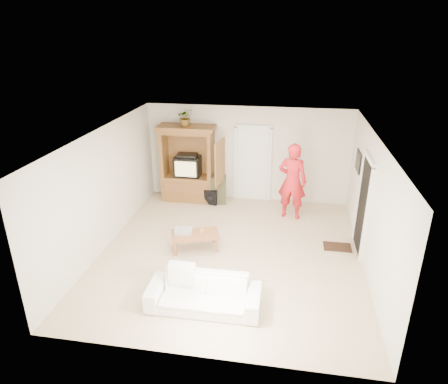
% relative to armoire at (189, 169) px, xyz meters
% --- Properties ---
extents(floor, '(6.00, 6.00, 0.00)m').
position_rel_armoire_xyz_m(floor, '(1.58, -2.66, -0.91)').
color(floor, tan).
rests_on(floor, ground).
extents(ceiling, '(6.00, 6.00, 0.00)m').
position_rel_armoire_xyz_m(ceiling, '(1.58, -2.66, 1.69)').
color(ceiling, white).
rests_on(ceiling, floor).
extents(wall_back, '(5.50, 0.00, 5.50)m').
position_rel_armoire_xyz_m(wall_back, '(1.58, 0.34, 0.39)').
color(wall_back, silver).
rests_on(wall_back, floor).
extents(wall_front, '(5.50, 0.00, 5.50)m').
position_rel_armoire_xyz_m(wall_front, '(1.58, -5.66, 0.39)').
color(wall_front, silver).
rests_on(wall_front, floor).
extents(wall_left, '(0.00, 6.00, 6.00)m').
position_rel_armoire_xyz_m(wall_left, '(-1.17, -2.66, 0.39)').
color(wall_left, silver).
rests_on(wall_left, floor).
extents(wall_right, '(0.00, 6.00, 6.00)m').
position_rel_armoire_xyz_m(wall_right, '(4.33, -2.66, 0.39)').
color(wall_right, silver).
rests_on(wall_right, floor).
extents(armoire, '(1.82, 1.14, 2.10)m').
position_rel_armoire_xyz_m(armoire, '(0.00, 0.00, 0.00)').
color(armoire, brown).
rests_on(armoire, floor).
extents(door_back, '(0.85, 0.05, 2.04)m').
position_rel_armoire_xyz_m(door_back, '(1.73, 0.31, 0.11)').
color(door_back, white).
rests_on(door_back, floor).
extents(doorway_right, '(0.05, 0.90, 2.04)m').
position_rel_armoire_xyz_m(doorway_right, '(4.30, -2.06, 0.11)').
color(doorway_right, black).
rests_on(doorway_right, floor).
extents(framed_picture, '(0.03, 0.60, 0.48)m').
position_rel_armoire_xyz_m(framed_picture, '(4.31, -0.76, 0.69)').
color(framed_picture, black).
rests_on(framed_picture, wall_right).
extents(doormat, '(0.60, 0.40, 0.02)m').
position_rel_armoire_xyz_m(doormat, '(3.88, -2.06, -0.90)').
color(doormat, '#382316').
rests_on(doormat, floor).
extents(plant, '(0.51, 0.48, 0.46)m').
position_rel_armoire_xyz_m(plant, '(-0.02, -0.03, 1.42)').
color(plant, '#4C7238').
rests_on(plant, armoire).
extents(man, '(0.79, 0.60, 1.95)m').
position_rel_armoire_xyz_m(man, '(2.81, -0.69, 0.07)').
color(man, red).
rests_on(man, floor).
extents(sofa, '(1.95, 0.78, 0.57)m').
position_rel_armoire_xyz_m(sofa, '(1.40, -4.54, -0.62)').
color(sofa, white).
rests_on(sofa, floor).
extents(coffee_table, '(1.13, 0.84, 0.38)m').
position_rel_armoire_xyz_m(coffee_table, '(0.79, -2.64, -0.58)').
color(coffee_table, '#975D34').
rests_on(coffee_table, floor).
extents(towel, '(0.42, 0.34, 0.08)m').
position_rel_armoire_xyz_m(towel, '(0.53, -2.64, -0.49)').
color(towel, '#FF5479').
rests_on(towel, coffee_table).
extents(candle, '(0.08, 0.08, 0.10)m').
position_rel_armoire_xyz_m(candle, '(0.93, -2.59, -0.48)').
color(candle, tan).
rests_on(candle, coffee_table).
extents(backpack_black, '(0.38, 0.27, 0.43)m').
position_rel_armoire_xyz_m(backpack_black, '(0.68, -0.25, -0.69)').
color(backpack_black, black).
rests_on(backpack_black, floor).
extents(backpack_olive, '(0.46, 0.37, 0.79)m').
position_rel_armoire_xyz_m(backpack_olive, '(0.85, -0.13, -0.51)').
color(backpack_olive, '#47442B').
rests_on(backpack_olive, floor).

